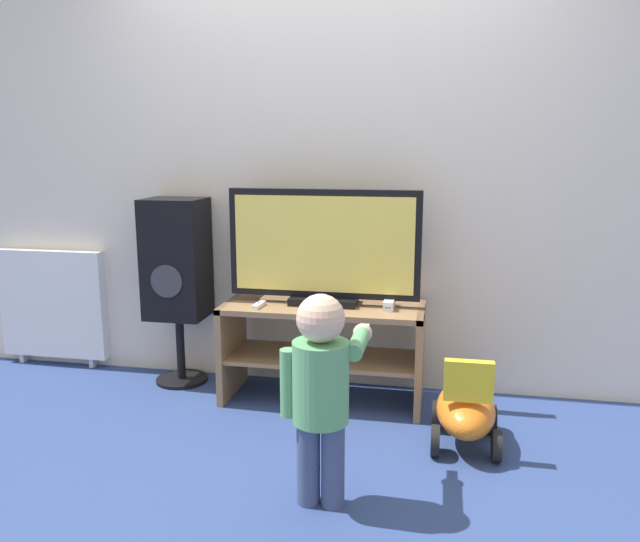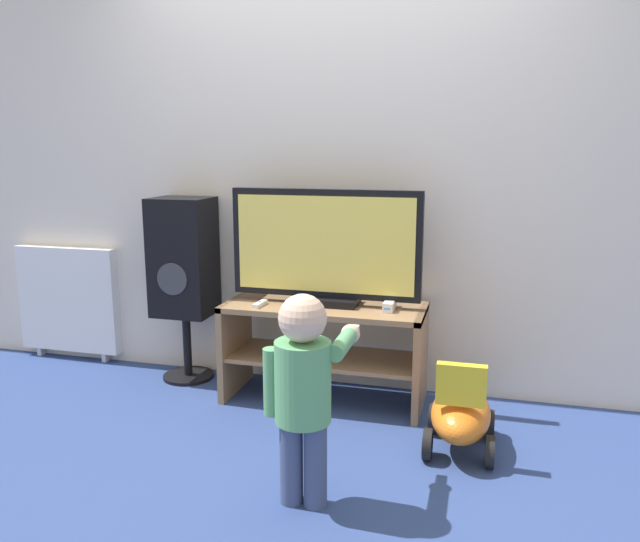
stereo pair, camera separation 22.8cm
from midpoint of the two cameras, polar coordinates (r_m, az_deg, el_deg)
The scene contains 10 objects.
ground_plane at distance 3.40m, azimuth -2.43°, elevation -13.08°, with size 16.00×16.00×0.00m, color navy.
wall_back at distance 3.61m, azimuth -0.62°, elevation 9.70°, with size 10.00×0.06×2.60m.
tv_stand at distance 3.47m, azimuth -1.61°, elevation -6.15°, with size 1.10×0.45×0.55m.
television at distance 3.37m, azimuth -1.58°, elevation 2.07°, with size 1.05×0.20×0.63m.
game_console at distance 3.35m, azimuth 4.41°, elevation -3.01°, with size 0.05×0.17×0.05m.
remote_primary at distance 3.39m, azimuth -7.54°, elevation -3.13°, with size 0.04×0.13×0.03m.
child at distance 2.44m, azimuth -2.56°, elevation -10.21°, with size 0.33×0.48×0.86m.
speaker_tower at distance 3.77m, azimuth -14.68°, elevation 0.69°, with size 0.34×0.31×1.11m.
ride_on_toy at distance 3.07m, azimuth 11.07°, elevation -12.36°, with size 0.31×0.52×0.47m.
radiator at distance 4.41m, azimuth -24.60°, elevation -2.76°, with size 0.72×0.08×0.76m.
Camera 1 is at (0.62, -3.03, 1.40)m, focal length 35.00 mm.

